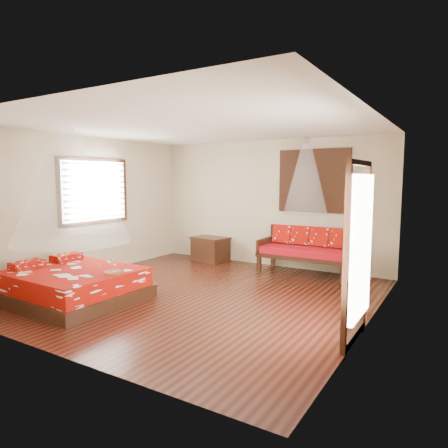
{
  "coord_description": "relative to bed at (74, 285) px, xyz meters",
  "views": [
    {
      "loc": [
        3.8,
        -5.4,
        1.95
      ],
      "look_at": [
        0.15,
        0.6,
        1.15
      ],
      "focal_mm": 32.0,
      "sensor_mm": 36.0,
      "label": 1
    }
  ],
  "objects": [
    {
      "name": "room",
      "position": [
        1.52,
        1.31,
        1.15
      ],
      "size": [
        5.54,
        5.54,
        2.84
      ],
      "color": "black",
      "rests_on": "ground"
    },
    {
      "name": "bed",
      "position": [
        0.0,
        0.0,
        0.0
      ],
      "size": [
        1.97,
        1.79,
        0.63
      ],
      "rotation": [
        0.0,
        0.0,
        -0.02
      ],
      "color": "black",
      "rests_on": "floor"
    },
    {
      "name": "daybed",
      "position": [
        2.56,
        3.69,
        0.27
      ],
      "size": [
        1.85,
        0.82,
        0.96
      ],
      "color": "black",
      "rests_on": "floor"
    },
    {
      "name": "storage_chest",
      "position": [
        0.15,
        3.76,
        0.04
      ],
      "size": [
        0.91,
        0.73,
        0.57
      ],
      "rotation": [
        0.0,
        0.0,
        -0.16
      ],
      "color": "black",
      "rests_on": "floor"
    },
    {
      "name": "shutter_panel",
      "position": [
        2.56,
        4.03,
        1.65
      ],
      "size": [
        1.52,
        0.06,
        1.32
      ],
      "color": "black",
      "rests_on": "wall_back"
    },
    {
      "name": "window_left",
      "position": [
        -1.19,
        1.51,
        1.45
      ],
      "size": [
        0.1,
        1.74,
        1.34
      ],
      "color": "black",
      "rests_on": "wall_left"
    },
    {
      "name": "glazed_door",
      "position": [
        4.23,
        0.71,
        0.82
      ],
      "size": [
        0.08,
        1.02,
        2.16
      ],
      "color": "black",
      "rests_on": "floor"
    },
    {
      "name": "wine_tray",
      "position": [
        0.72,
        0.16,
        0.31
      ],
      "size": [
        0.28,
        0.28,
        0.22
      ],
      "rotation": [
        0.0,
        0.0,
        -0.05
      ],
      "color": "brown",
      "rests_on": "bed"
    },
    {
      "name": "mosquito_net_main",
      "position": [
        0.02,
        -0.0,
        1.6
      ],
      "size": [
        1.83,
        1.83,
        1.8
      ],
      "primitive_type": "cone",
      "color": "white",
      "rests_on": "ceiling"
    },
    {
      "name": "mosquito_net_daybed",
      "position": [
        2.56,
        3.56,
        1.75
      ],
      "size": [
        0.88,
        0.88,
        1.5
      ],
      "primitive_type": "cone",
      "color": "white",
      "rests_on": "ceiling"
    }
  ]
}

